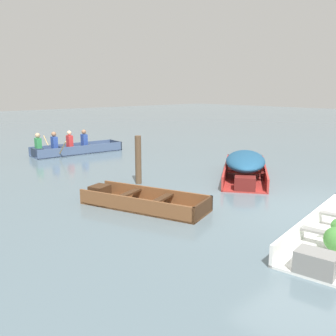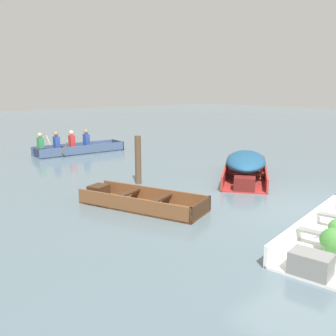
# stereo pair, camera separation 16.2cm
# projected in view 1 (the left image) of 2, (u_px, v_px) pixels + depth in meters

# --- Properties ---
(ground_plane) EXTENTS (80.00, 80.00, 0.00)m
(ground_plane) POSITION_uv_depth(u_px,v_px,m) (313.00, 212.00, 7.76)
(ground_plane) COLOR slate
(skiff_red_near_moored) EXTENTS (3.36, 2.87, 0.71)m
(skiff_red_near_moored) POSITION_uv_depth(u_px,v_px,m) (245.00, 164.00, 10.61)
(skiff_red_near_moored) COLOR #AD2D28
(skiff_red_near_moored) RESTS_ON ground
(skiff_wooden_brown_mid_moored) EXTENTS (1.78, 2.92, 0.33)m
(skiff_wooden_brown_mid_moored) POSITION_uv_depth(u_px,v_px,m) (140.00, 201.00, 8.10)
(skiff_wooden_brown_mid_moored) COLOR brown
(skiff_wooden_brown_mid_moored) RESTS_ON ground
(rowboat_slate_blue_with_crew) EXTENTS (3.57, 2.19, 0.91)m
(rowboat_slate_blue_with_crew) POSITION_uv_depth(u_px,v_px,m) (71.00, 148.00, 14.60)
(rowboat_slate_blue_with_crew) COLOR #475B7F
(rowboat_slate_blue_with_crew) RESTS_ON ground
(mooring_post) EXTENTS (0.17, 0.17, 1.29)m
(mooring_post) POSITION_uv_depth(u_px,v_px,m) (138.00, 160.00, 9.95)
(mooring_post) COLOR brown
(mooring_post) RESTS_ON ground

